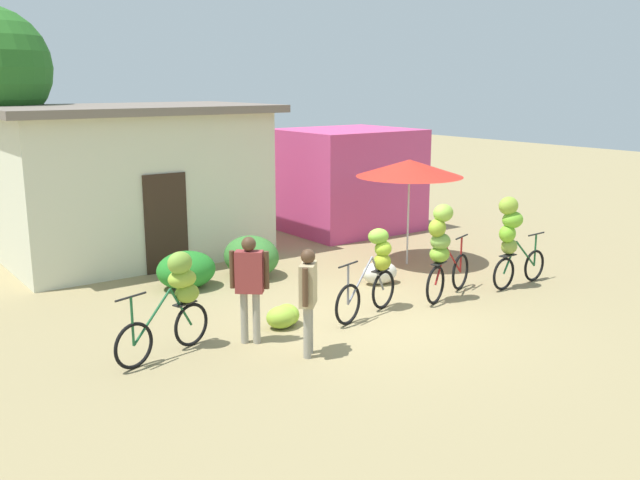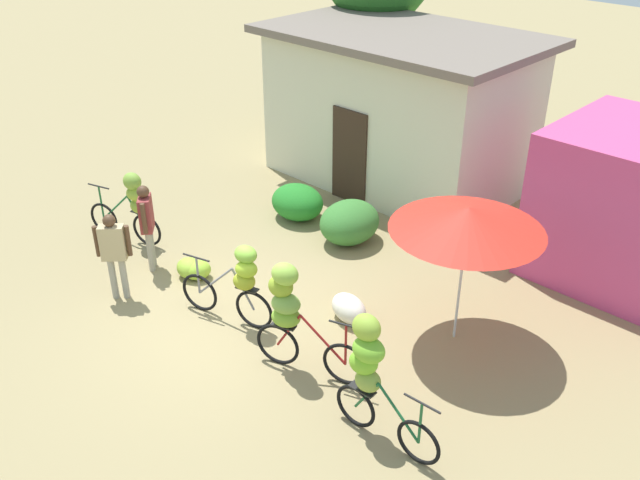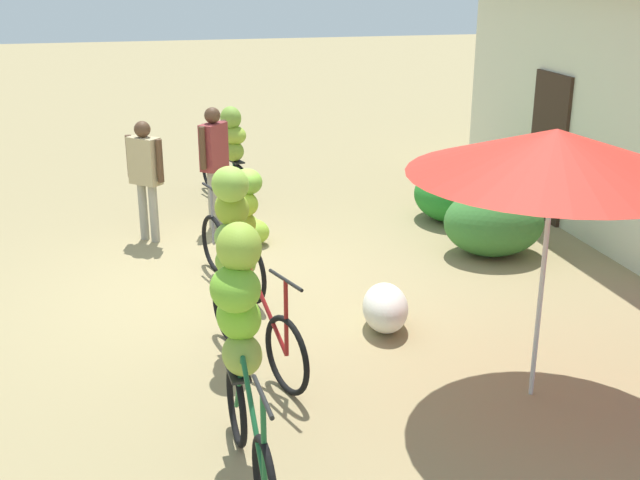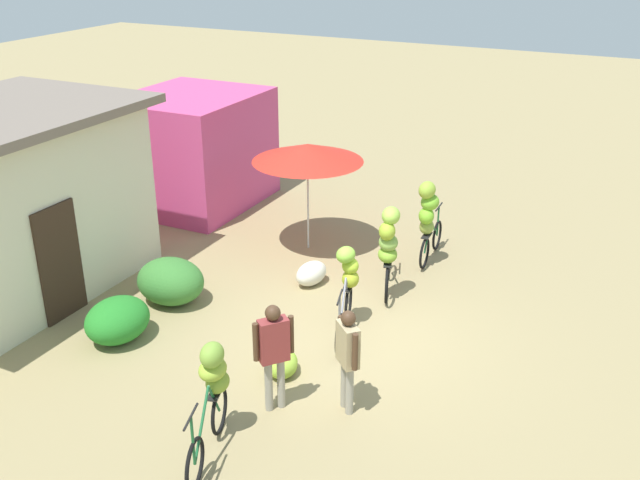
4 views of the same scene
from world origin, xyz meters
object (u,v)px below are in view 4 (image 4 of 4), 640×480
object	(u,v)px
market_umbrella	(308,153)
banana_pile_on_ground	(283,363)
bicycle_center_loaded	(388,245)
shop_pink	(194,149)
bicycle_near_pile	(347,285)
person_vendor	(348,351)
produce_sack	(311,273)
bicycle_leftmost	(212,388)
bicycle_by_shop	(428,215)
person_bystander	(274,347)

from	to	relation	value
market_umbrella	banana_pile_on_ground	size ratio (longest dim) A/B	3.23
market_umbrella	bicycle_center_loaded	size ratio (longest dim) A/B	1.28
shop_pink	bicycle_center_loaded	xyz separation A→B (m)	(-2.52, -5.86, -0.30)
shop_pink	bicycle_near_pile	distance (m)	6.90
shop_pink	person_vendor	size ratio (longest dim) A/B	2.07
produce_sack	person_vendor	xyz separation A→B (m)	(-3.18, -2.14, 0.72)
bicycle_near_pile	market_umbrella	bearing A→B (deg)	37.79
banana_pile_on_ground	person_vendor	distance (m)	1.48
market_umbrella	bicycle_center_loaded	world-z (taller)	market_umbrella
shop_pink	bicycle_leftmost	distance (m)	9.04
bicycle_by_shop	person_bystander	bearing A→B (deg)	175.89
market_umbrella	person_bystander	distance (m)	5.53
bicycle_center_loaded	produce_sack	xyz separation A→B (m)	(-0.19, 1.42, -0.78)
bicycle_leftmost	banana_pile_on_ground	distance (m)	1.90
bicycle_near_pile	bicycle_by_shop	world-z (taller)	bicycle_by_shop
bicycle_by_shop	banana_pile_on_ground	size ratio (longest dim) A/B	2.53
bicycle_center_loaded	person_bystander	bearing A→B (deg)	177.23
bicycle_by_shop	banana_pile_on_ground	world-z (taller)	bicycle_by_shop
produce_sack	person_vendor	world-z (taller)	person_vendor
bicycle_center_loaded	bicycle_by_shop	size ratio (longest dim) A/B	1.00
bicycle_leftmost	bicycle_near_pile	bearing A→B (deg)	-5.59
bicycle_center_loaded	person_vendor	bearing A→B (deg)	-167.91
banana_pile_on_ground	person_vendor	size ratio (longest dim) A/B	0.44
bicycle_leftmost	shop_pink	bearing A→B (deg)	36.32
bicycle_leftmost	bicycle_center_loaded	xyz separation A→B (m)	(4.76, -0.51, 0.15)
bicycle_near_pile	person_bystander	xyz separation A→B (m)	(-2.40, 0.00, 0.18)
bicycle_leftmost	banana_pile_on_ground	xyz separation A→B (m)	(1.78, -0.03, -0.67)
bicycle_by_shop	bicycle_near_pile	bearing A→B (deg)	172.59
market_umbrella	bicycle_leftmost	world-z (taller)	market_umbrella
banana_pile_on_ground	produce_sack	xyz separation A→B (m)	(2.79, 0.93, 0.05)
bicycle_center_loaded	produce_sack	size ratio (longest dim) A/B	2.48
bicycle_center_loaded	bicycle_near_pile	bearing A→B (deg)	172.39
bicycle_leftmost	person_vendor	distance (m)	1.87
bicycle_near_pile	produce_sack	distance (m)	1.81
market_umbrella	bicycle_by_shop	bearing A→B (deg)	-82.16
bicycle_leftmost	bicycle_near_pile	size ratio (longest dim) A/B	0.99
bicycle_near_pile	bicycle_center_loaded	size ratio (longest dim) A/B	0.95
person_vendor	person_bystander	bearing A→B (deg)	114.15
bicycle_near_pile	bicycle_by_shop	bearing A→B (deg)	-7.41
person_bystander	produce_sack	bearing A→B (deg)	19.09
person_vendor	produce_sack	bearing A→B (deg)	33.99
bicycle_near_pile	bicycle_by_shop	distance (m)	3.00
bicycle_center_loaded	person_bystander	xyz separation A→B (m)	(-3.77, 0.18, -0.01)
banana_pile_on_ground	person_bystander	bearing A→B (deg)	-158.78
person_bystander	bicycle_by_shop	bearing A→B (deg)	-4.11
bicycle_leftmost	banana_pile_on_ground	world-z (taller)	bicycle_leftmost
bicycle_leftmost	bicycle_center_loaded	size ratio (longest dim) A/B	0.94
bicycle_near_pile	produce_sack	world-z (taller)	bicycle_near_pile
bicycle_by_shop	produce_sack	distance (m)	2.55
banana_pile_on_ground	person_bystander	distance (m)	1.17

